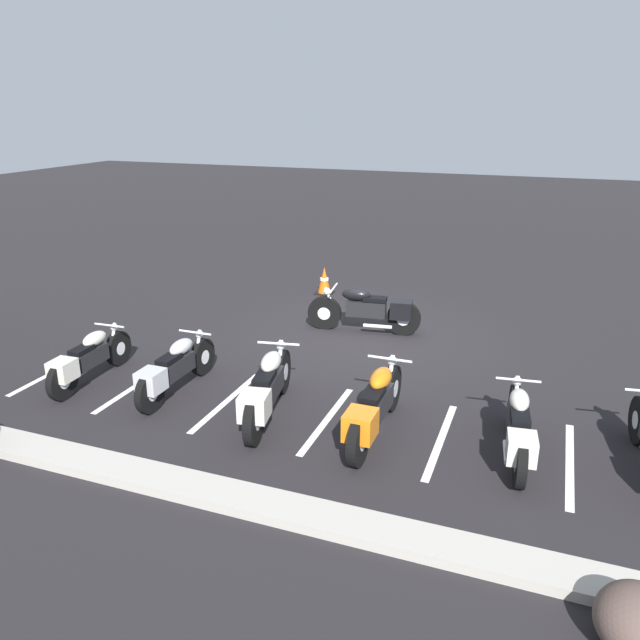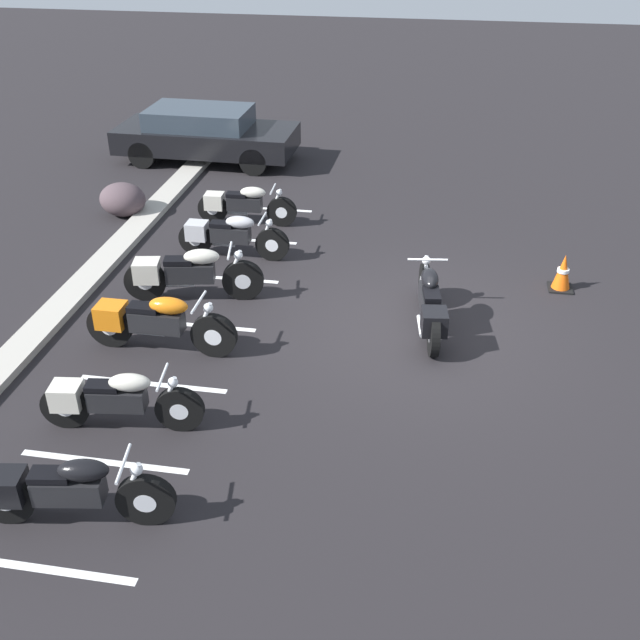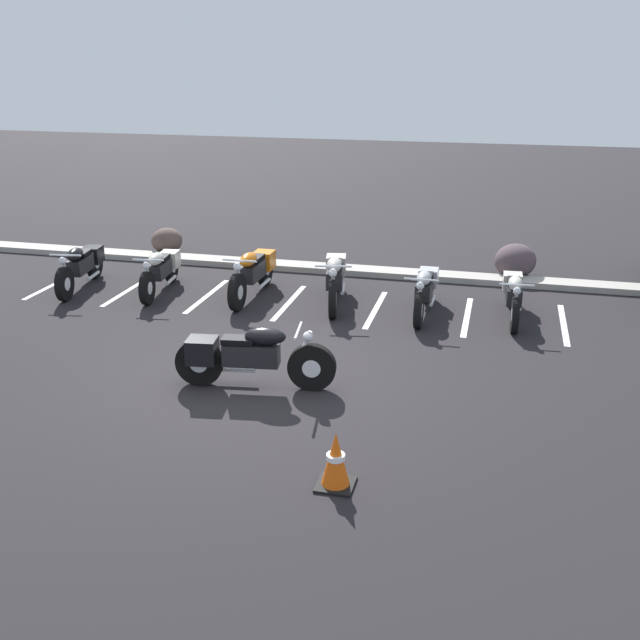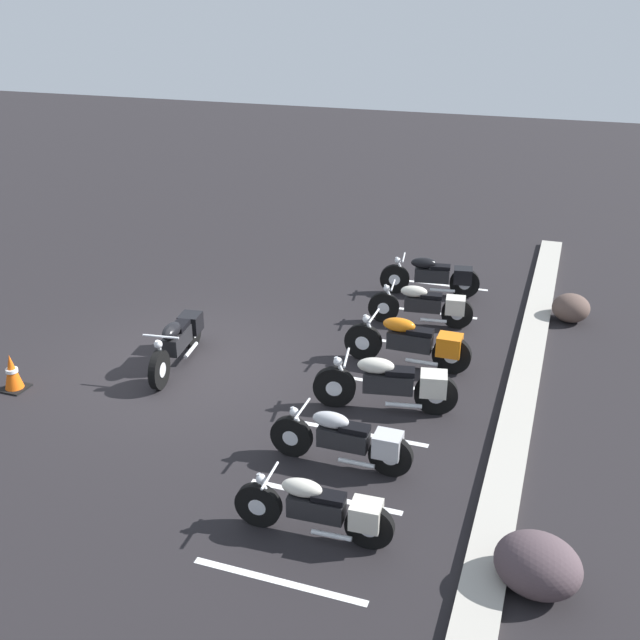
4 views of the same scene
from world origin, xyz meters
name	(u,v)px [view 4 (image 4 of 4)]	position (x,y,z in m)	size (l,w,h in m)	color
ground	(193,364)	(0.00, 0.00, 0.00)	(60.00, 60.00, 0.00)	black
motorcycle_black_featured	(179,340)	(0.03, -0.24, 0.47)	(2.22, 0.70, 0.88)	black
parked_bike_0	(435,276)	(-4.63, 3.40, 0.45)	(0.70, 2.13, 0.84)	black
parked_bike_1	(426,305)	(-3.02, 3.54, 0.43)	(0.63, 2.06, 0.81)	black
parked_bike_2	(413,342)	(-1.20, 3.70, 0.47)	(0.64, 2.27, 0.89)	black
parked_bike_3	(393,384)	(0.37, 3.72, 0.48)	(0.79, 2.26, 0.90)	black
parked_bike_4	(347,440)	(2.04, 3.50, 0.43)	(0.58, 2.06, 0.81)	black
parked_bike_5	(321,509)	(3.56, 3.64, 0.42)	(0.56, 2.01, 0.79)	black
concrete_curb	(517,416)	(0.00, 5.62, 0.06)	(18.00, 0.50, 0.12)	#A8A399
landscape_rock_0	(538,565)	(3.60, 6.17, 0.34)	(0.97, 0.83, 0.68)	#4B3C41
landscape_rock_1	(571,308)	(-4.16, 6.24, 0.29)	(0.74, 0.70, 0.57)	brown
traffic_cone	(12,373)	(1.77, -2.39, 0.30)	(0.40, 0.40, 0.64)	black
stall_line_0	(441,285)	(-5.29, 3.43, 0.00)	(0.10, 2.10, 0.00)	white
stall_line_1	(426,312)	(-3.67, 3.43, 0.00)	(0.10, 2.10, 0.00)	white
stall_line_2	(408,344)	(-2.05, 3.43, 0.00)	(0.10, 2.10, 0.00)	white
stall_line_3	(387,384)	(-0.43, 3.43, 0.00)	(0.10, 2.10, 0.00)	white
stall_line_4	(360,433)	(1.19, 3.43, 0.00)	(0.10, 2.10, 0.00)	white
stall_line_5	(325,497)	(2.81, 3.43, 0.00)	(0.10, 2.10, 0.00)	white
stall_line_6	(279,581)	(4.43, 3.43, 0.00)	(0.10, 2.10, 0.00)	white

